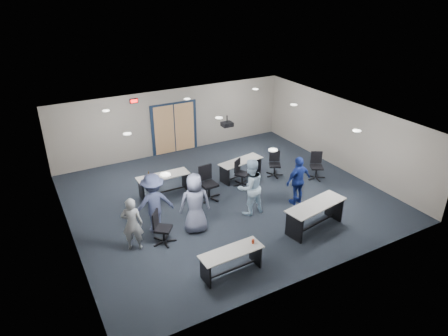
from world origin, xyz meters
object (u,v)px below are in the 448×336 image
table_front_right (315,212)px  person_gray (132,224)px  table_back_left (163,181)px  table_front_left (232,258)px  table_back_right (241,166)px  chair_back_b (209,183)px  chair_loose_right (317,166)px  person_lightblue (250,187)px  person_navy (298,180)px  chair_loose_left (163,227)px  person_back (154,203)px  chair_back_d (275,164)px  person_plaid (195,203)px

table_front_right → person_gray: size_ratio=1.32×
table_back_left → table_front_left: bearing=-89.0°
table_back_left → table_back_right: table_back_left is taller
chair_back_b → person_gray: bearing=-157.6°
chair_loose_right → person_lightblue: size_ratio=0.54×
person_gray → person_navy: bearing=-156.3°
table_back_right → person_gray: bearing=-164.4°
table_front_left → person_gray: (-1.83, 2.16, 0.33)m
chair_loose_left → person_back: size_ratio=0.54×
chair_loose_left → table_front_right: bearing=-71.1°
person_lightblue → chair_loose_left: bearing=1.2°
table_front_left → chair_back_d: 5.72m
chair_back_d → chair_loose_left: 5.50m
chair_back_b → person_plaid: 1.92m
table_front_right → chair_loose_left: size_ratio=2.11×
chair_back_b → person_plaid: (-1.18, -1.48, 0.34)m
table_front_right → person_back: 4.71m
table_front_right → table_back_right: 3.88m
person_lightblue → person_plaid: bearing=-0.2°
table_front_left → table_front_right: size_ratio=0.80×
chair_back_d → person_gray: person_gray is taller
table_back_left → table_back_right: 2.95m
chair_loose_left → person_gray: 0.87m
chair_loose_left → person_gray: (-0.81, 0.14, 0.29)m
chair_loose_left → person_gray: person_gray is taller
person_back → table_back_right: bearing=-152.4°
person_lightblue → person_navy: person_lightblue is taller
person_back → chair_loose_left: bearing=94.3°
person_plaid → chair_loose_right: bearing=-155.9°
table_front_left → table_back_left: 4.62m
chair_loose_left → chair_loose_right: bearing=-42.6°
chair_back_d → person_gray: size_ratio=0.60×
table_front_right → person_back: (-4.17, 2.15, 0.36)m
table_back_left → chair_loose_left: size_ratio=1.80×
table_back_right → person_navy: 2.56m
chair_back_b → table_front_right: bearing=-60.8°
chair_back_d → person_back: person_back is taller
table_front_right → table_back_right: bearing=84.0°
chair_back_d → chair_loose_left: (-5.15, -1.95, 0.02)m
table_back_left → person_plaid: person_plaid is taller
table_front_right → table_front_left: bearing=-179.5°
person_navy → person_plaid: bearing=-7.5°
table_back_right → person_lightblue: size_ratio=0.98×
person_back → person_gray: bearing=38.1°
table_front_left → person_lightblue: bearing=47.3°
person_gray → table_front_left: bearing=156.0°
chair_back_b → person_back: size_ratio=0.63×
table_front_left → person_navy: (3.60, 1.97, 0.37)m
chair_back_b → chair_back_d: (2.93, 0.37, -0.11)m
chair_back_b → person_navy: size_ratio=0.70×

